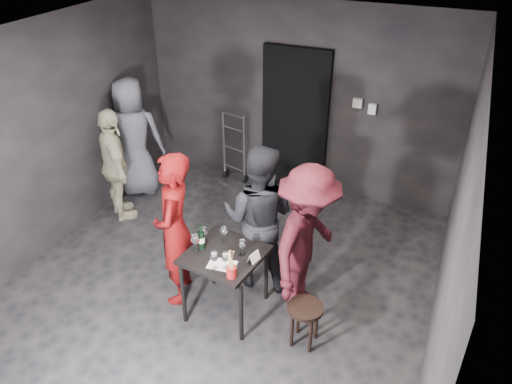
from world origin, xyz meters
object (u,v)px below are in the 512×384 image
at_px(tasting_table, 225,261).
at_px(bystander_cream, 115,164).
at_px(server_red, 174,220).
at_px(breadstick_cup, 231,265).
at_px(woman_black, 259,209).
at_px(stool, 305,314).
at_px(bystander_grey, 132,129).
at_px(wine_bottle, 201,240).
at_px(man_maroon, 307,234).
at_px(hand_truck, 234,170).

height_order(tasting_table, bystander_cream, bystander_cream).
bearing_deg(server_red, tasting_table, 66.20).
height_order(bystander_cream, breadstick_cup, bystander_cream).
bearing_deg(tasting_table, breadstick_cup, -53.08).
bearing_deg(woman_black, server_red, 32.56).
bearing_deg(stool, woman_black, 137.84).
relative_size(server_red, bystander_cream, 1.23).
relative_size(woman_black, bystander_grey, 0.95).
bearing_deg(server_red, wine_bottle, 62.17).
xyz_separation_m(stool, man_maroon, (-0.16, 0.48, 0.58)).
distance_m(tasting_table, stool, 0.94).
bearing_deg(woman_black, wine_bottle, 52.19).
distance_m(tasting_table, woman_black, 0.67).
xyz_separation_m(man_maroon, bystander_cream, (-2.84, 0.68, -0.15)).
distance_m(bystander_cream, wine_bottle, 2.14).
height_order(bystander_cream, bystander_grey, bystander_grey).
bearing_deg(breadstick_cup, wine_bottle, 149.52).
bearing_deg(bystander_grey, tasting_table, 119.69).
height_order(stool, bystander_cream, bystander_cream).
xyz_separation_m(man_maroon, breadstick_cup, (-0.52, -0.65, -0.06)).
height_order(man_maroon, bystander_cream, man_maroon).
distance_m(woman_black, bystander_grey, 2.64).
relative_size(hand_truck, wine_bottle, 4.01).
height_order(stool, breadstick_cup, breadstick_cup).
height_order(tasting_table, stool, tasting_table).
relative_size(man_maroon, wine_bottle, 6.90).
bearing_deg(breadstick_cup, tasting_table, 126.92).
height_order(man_maroon, breadstick_cup, man_maroon).
bearing_deg(hand_truck, wine_bottle, -56.68).
distance_m(woman_black, wine_bottle, 0.72).
relative_size(stool, woman_black, 0.25).
relative_size(stool, bystander_grey, 0.24).
bearing_deg(bystander_cream, breadstick_cup, -171.08).
relative_size(woman_black, bystander_cream, 1.18).
xyz_separation_m(server_red, bystander_cream, (-1.53, 1.03, -0.18)).
distance_m(woman_black, bystander_cream, 2.27).
relative_size(server_red, breadstick_cup, 6.36).
relative_size(stool, server_red, 0.24).
bearing_deg(man_maroon, hand_truck, 46.87).
bearing_deg(server_red, bystander_cream, -145.53).
relative_size(server_red, bystander_grey, 0.99).
xyz_separation_m(bystander_cream, breadstick_cup, (2.32, -1.34, 0.09)).
distance_m(man_maroon, wine_bottle, 1.05).
relative_size(hand_truck, bystander_cream, 0.69).
relative_size(tasting_table, woman_black, 0.40).
xyz_separation_m(bystander_grey, breadstick_cup, (2.49, -2.00, -0.11)).
distance_m(bystander_cream, breadstick_cup, 2.68).
bearing_deg(tasting_table, wine_bottle, -176.83).
distance_m(hand_truck, man_maroon, 2.90).
xyz_separation_m(server_red, breadstick_cup, (0.79, -0.31, -0.09)).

